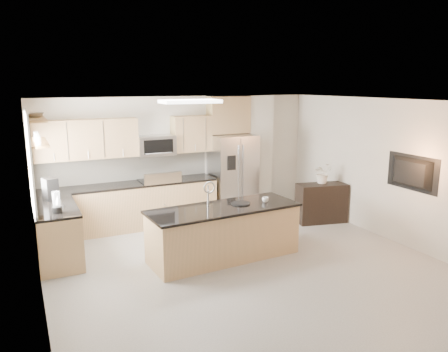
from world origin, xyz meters
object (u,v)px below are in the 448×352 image
refrigerator (233,175)px  bowl (34,114)px  cup (265,200)px  blender (57,204)px  kettle (58,201)px  coffee_maker (51,190)px  television (409,173)px  flower_vase (323,168)px  platter (241,203)px  microwave (156,145)px  island (224,232)px  range (159,202)px  credenza (321,203)px

refrigerator → bowl: 4.26m
cup → bowl: bowl is taller
blender → kettle: blender is taller
coffee_maker → television: bearing=-23.7°
coffee_maker → flower_vase: bearing=-6.3°
platter → cup: bearing=-10.4°
microwave → platter: microwave is taller
blender → bowl: (-0.18, 0.69, 1.32)m
cup → island: bearing=177.4°
range → blender: blender is taller
refrigerator → coffee_maker: 3.81m
microwave → kettle: size_ratio=3.44×
cup → blender: blender is taller
refrigerator → cup: refrigerator is taller
blender → kettle: bearing=82.1°
range → refrigerator: refrigerator is taller
bowl → flower_vase: bearing=-4.5°
kettle → flower_vase: (5.18, -0.10, 0.12)m
refrigerator → kettle: refrigerator is taller
cup → blender: (-3.28, 0.69, 0.15)m
cup → flower_vase: (1.96, 0.96, 0.22)m
microwave → credenza: bearing=-24.9°
bowl → television: size_ratio=0.37×
blender → bowl: size_ratio=0.85×
blender → bowl: bowl is taller
platter → kettle: kettle is taller
cup → television: size_ratio=0.10×
credenza → television: 2.07m
range → platter: range is taller
cup → television: (2.31, -0.92, 0.43)m
kettle → television: (5.54, -1.97, 0.33)m
island → platter: 0.56m
refrigerator → island: refrigerator is taller
range → refrigerator: bearing=-1.6°
microwave → kettle: (-2.02, -1.27, -0.61)m
refrigerator → kettle: 3.85m
range → coffee_maker: size_ratio=2.98×
microwave → range: bearing=-90.0°
kettle → microwave: bearing=32.1°
range → coffee_maker: (-2.09, -0.66, 0.63)m
coffee_maker → flower_vase: flower_vase is taller
island → cup: bearing=-5.9°
blender → kettle: (0.05, 0.36, -0.05)m
refrigerator → bowl: bearing=-168.8°
range → bowl: bearing=-160.0°
credenza → blender: 5.23m
refrigerator → island: bearing=-120.0°
credenza → bowl: bearing=-173.2°
refrigerator → credenza: (1.45, -1.27, -0.48)m
television → refrigerator: bearing=31.0°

